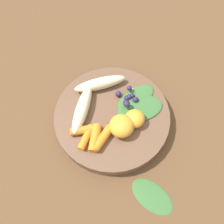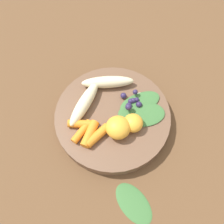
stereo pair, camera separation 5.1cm
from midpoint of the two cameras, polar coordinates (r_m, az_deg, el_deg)
ground_plane at (r=0.55m, az=2.66°, el=-2.22°), size 2.40×2.40×0.00m
bowl at (r=0.53m, az=2.73°, el=-1.52°), size 0.25×0.25×0.03m
banana_peeled_left at (r=0.52m, az=-3.98°, el=1.84°), size 0.12×0.08×0.03m
banana_peeled_right at (r=0.54m, az=1.51°, el=6.93°), size 0.03×0.12×0.03m
orange_segment_near at (r=0.50m, az=7.88°, el=-2.90°), size 0.04×0.04×0.03m
orange_segment_far at (r=0.48m, az=4.33°, el=-4.01°), size 0.05×0.05×0.04m
carrot_front at (r=0.50m, az=-4.45°, el=-3.14°), size 0.02×0.06×0.02m
carrot_mid_left at (r=0.49m, az=-4.51°, el=-4.97°), size 0.05×0.04×0.02m
carrot_mid_right at (r=0.49m, az=-2.54°, el=-5.56°), size 0.06×0.04×0.02m
carrot_rear at (r=0.49m, az=-0.69°, el=-5.94°), size 0.05×0.05×0.02m
blueberry_pile at (r=0.53m, az=7.32°, el=2.27°), size 0.05×0.05×0.03m
coconut_shred_patch at (r=0.54m, az=9.56°, el=2.64°), size 0.04×0.04×0.00m
kale_leaf_left at (r=0.52m, az=9.73°, el=-0.96°), size 0.07×0.11×0.01m
kale_leaf_right at (r=0.53m, az=9.31°, el=1.96°), size 0.09×0.11×0.01m
kale_leaf_stray at (r=0.50m, az=8.21°, el=-21.19°), size 0.10×0.10×0.01m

